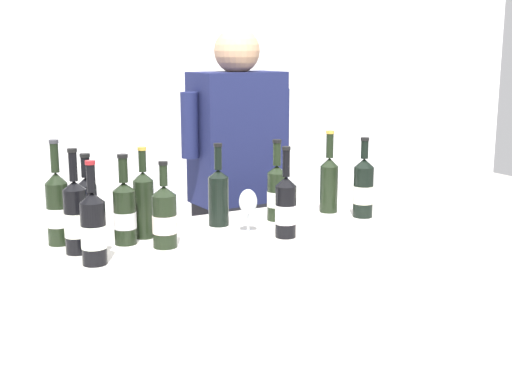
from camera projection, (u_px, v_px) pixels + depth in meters
wall_back at (75, 86)px, 4.69m from camera, size 8.00×0.10×2.80m
counter at (251, 356)px, 2.63m from camera, size 1.81×0.66×0.99m
wine_bottle_0 at (88, 209)px, 2.39m from camera, size 0.07×0.07×0.31m
wine_bottle_1 at (363, 188)px, 2.74m from camera, size 0.08×0.08×0.32m
wine_bottle_2 at (277, 192)px, 2.69m from camera, size 0.08×0.08×0.32m
wine_bottle_3 at (144, 202)px, 2.44m from camera, size 0.07×0.07×0.33m
wine_bottle_4 at (165, 217)px, 2.32m from camera, size 0.08×0.08×0.30m
wine_bottle_5 at (286, 207)px, 2.45m from camera, size 0.08×0.08×0.33m
wine_bottle_6 at (76, 217)px, 2.25m from camera, size 0.08×0.08×0.35m
wine_bottle_7 at (58, 208)px, 2.35m from camera, size 0.08×0.08×0.36m
wine_bottle_8 at (329, 182)px, 2.82m from camera, size 0.07×0.07×0.34m
wine_bottle_9 at (93, 228)px, 2.14m from camera, size 0.08×0.08×0.33m
wine_bottle_10 at (218, 195)px, 2.61m from camera, size 0.08×0.08×0.32m
wine_bottle_11 at (125, 212)px, 2.36m from camera, size 0.08×0.08×0.31m
wine_glass at (248, 204)px, 2.49m from camera, size 0.07×0.07×0.17m
person_server at (238, 216)px, 3.33m from camera, size 0.58×0.27×1.75m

